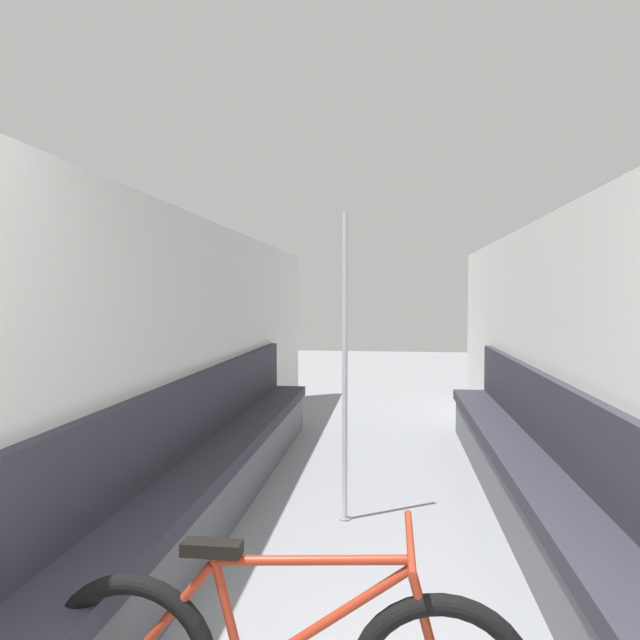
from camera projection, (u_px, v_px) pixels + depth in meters
name	position (u px, v px, depth m)	size (l,w,h in m)	color
wall_left	(185.00, 363.00, 4.03)	(0.10, 9.27, 2.13)	silver
wall_right	(570.00, 369.00, 3.71)	(0.10, 9.27, 2.13)	silver
bench_seat_row_left	(220.00, 463.00, 4.12)	(0.41, 5.15, 0.99)	#5B5B60
bench_seat_row_right	(529.00, 475.00, 3.85)	(0.41, 5.15, 0.99)	#5B5B60
grab_pole_near	(345.00, 372.00, 3.88)	(0.08, 0.08, 2.11)	gray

